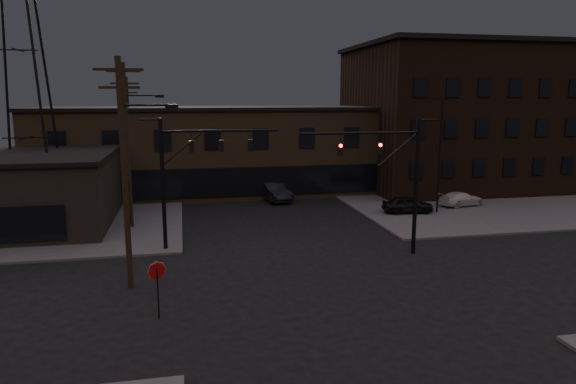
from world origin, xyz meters
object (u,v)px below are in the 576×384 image
Objects in this scene: parked_car_lot_b at (461,199)px; car_crossing at (273,191)px; parked_car_lot_a at (408,204)px; stop_sign at (157,277)px; traffic_signal_near at (398,172)px; traffic_signal_far at (184,168)px.

car_crossing is (-15.04, 6.24, 0.11)m from parked_car_lot_b.
car_crossing is at bearing 56.90° from parked_car_lot_a.
car_crossing is (9.10, 23.99, -0.99)m from stop_sign.
traffic_signal_near reaches higher than parked_car_lot_a.
stop_sign is at bearing -97.32° from traffic_signal_far.
parked_car_lot_b is (22.86, 7.76, -4.27)m from traffic_signal_far.
parked_car_lot_a is at bearing 19.65° from traffic_signal_far.
parked_car_lot_a is (5.20, 9.67, -4.11)m from traffic_signal_near.
traffic_signal_near is 12.57m from traffic_signal_far.
stop_sign is 0.63× the size of parked_car_lot_a.
traffic_signal_far is (-12.07, 3.50, 0.08)m from traffic_signal_near.
stop_sign reaches higher than parked_car_lot_b.
traffic_signal_far reaches higher than parked_car_lot_a.
parked_car_lot_b is 16.29m from car_crossing.
car_crossing reaches higher than parked_car_lot_b.
stop_sign is at bearing 137.57° from parked_car_lot_a.
parked_car_lot_a is 5.81m from parked_car_lot_b.
parked_car_lot_a is (17.28, 6.17, -4.19)m from traffic_signal_far.
stop_sign reaches higher than parked_car_lot_a.
stop_sign is at bearing 112.56° from parked_car_lot_b.
traffic_signal_near is 18.47m from car_crossing.
traffic_signal_near is 11.72m from parked_car_lot_a.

